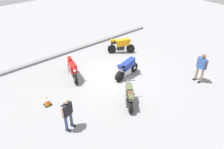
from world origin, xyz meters
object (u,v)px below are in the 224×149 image
object	(u,v)px
motorcycle_olive_vintage	(129,95)
motorcycle_blue_sportbike	(127,67)
motorcycle_orange_sportbike	(121,45)
person_in_black_shirt	(67,112)
person_in_blue_shirt	(201,66)
motorcycle_red_sportbike	(73,69)
traffic_cone	(47,101)

from	to	relation	value
motorcycle_olive_vintage	motorcycle_blue_sportbike	bearing A→B (deg)	-3.57
motorcycle_orange_sportbike	person_in_black_shirt	distance (m)	7.71
person_in_blue_shirt	motorcycle_blue_sportbike	bearing A→B (deg)	-41.07
motorcycle_olive_vintage	person_in_black_shirt	bearing A→B (deg)	119.27
motorcycle_red_sportbike	motorcycle_orange_sportbike	distance (m)	4.42
motorcycle_blue_sportbike	motorcycle_olive_vintage	distance (m)	2.49
motorcycle_blue_sportbike	person_in_black_shirt	world-z (taller)	person_in_black_shirt
person_in_black_shirt	motorcycle_olive_vintage	bearing A→B (deg)	62.48
motorcycle_orange_sportbike	person_in_blue_shirt	distance (m)	5.67
traffic_cone	person_in_blue_shirt	bearing A→B (deg)	-24.62
motorcycle_blue_sportbike	motorcycle_red_sportbike	distance (m)	3.23
motorcycle_orange_sportbike	person_in_black_shirt	size ratio (longest dim) A/B	1.03
motorcycle_orange_sportbike	traffic_cone	xyz separation A→B (m)	(-6.65, -1.96, -0.33)
motorcycle_blue_sportbike	motorcycle_orange_sportbike	xyz separation A→B (m)	(1.74, 2.52, 0.00)
motorcycle_blue_sportbike	motorcycle_orange_sportbike	size ratio (longest dim) A/B	1.14
motorcycle_blue_sportbike	motorcycle_orange_sportbike	distance (m)	3.06
motorcycle_olive_vintage	person_in_black_shirt	distance (m)	3.28
motorcycle_olive_vintage	person_in_blue_shirt	size ratio (longest dim) A/B	0.95
motorcycle_red_sportbike	motorcycle_orange_sportbike	xyz separation A→B (m)	(4.37, 0.63, 0.00)
traffic_cone	motorcycle_olive_vintage	bearing A→B (deg)	-36.79
motorcycle_red_sportbike	traffic_cone	distance (m)	2.66
motorcycle_olive_vintage	person_in_blue_shirt	bearing A→B (deg)	-67.34
person_in_black_shirt	traffic_cone	world-z (taller)	person_in_black_shirt
motorcycle_olive_vintage	motorcycle_orange_sportbike	size ratio (longest dim) A/B	0.97
motorcycle_red_sportbike	motorcycle_olive_vintage	bearing A→B (deg)	32.59
motorcycle_orange_sportbike	person_in_blue_shirt	size ratio (longest dim) A/B	0.98
motorcycle_olive_vintage	motorcycle_red_sportbike	bearing A→B (deg)	51.54
motorcycle_blue_sportbike	person_in_black_shirt	bearing A→B (deg)	-171.15
motorcycle_olive_vintage	person_in_blue_shirt	xyz separation A→B (m)	(4.50, -1.10, 0.52)
motorcycle_red_sportbike	motorcycle_olive_vintage	xyz separation A→B (m)	(1.02, -3.79, -0.11)
motorcycle_red_sportbike	person_in_black_shirt	bearing A→B (deg)	-15.50
motorcycle_blue_sportbike	traffic_cone	xyz separation A→B (m)	(-4.91, 0.56, -0.33)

